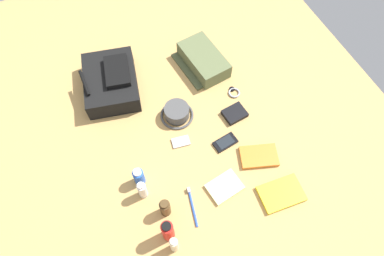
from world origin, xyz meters
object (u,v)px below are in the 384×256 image
object	(u,v)px
toiletry_pouch	(203,60)
cologne_bottle	(165,208)
paperback_novel	(281,194)
backpack	(111,82)
bucket_hat	(177,113)
travel_guidebook	(259,156)
toothbrush	(192,204)
cell_phone	(225,142)
wristwatch	(234,92)
wallet	(235,114)
media_player	(181,142)
lotion_bottle	(174,245)
sunscreen_spray	(168,231)
notepad	(225,187)
toothpaste_tube	(142,190)
deodorant_spray	(139,177)

from	to	relation	value
toiletry_pouch	cologne_bottle	bearing A→B (deg)	143.41
paperback_novel	backpack	bearing A→B (deg)	30.14
toiletry_pouch	bucket_hat	xyz separation A→B (m)	(-0.23, 0.26, -0.01)
travel_guidebook	toothbrush	distance (m)	0.39
cell_phone	wristwatch	distance (m)	0.30
travel_guidebook	wallet	size ratio (longest dim) A/B	1.82
media_player	lotion_bottle	bearing A→B (deg)	153.44
sunscreen_spray	notepad	world-z (taller)	sunscreen_spray
cell_phone	cologne_bottle	bearing A→B (deg)	116.04
cell_phone	toothbrush	bearing A→B (deg)	127.65
wristwatch	toothbrush	world-z (taller)	toothbrush
toiletry_pouch	bucket_hat	world-z (taller)	toiletry_pouch
toothpaste_tube	notepad	size ratio (longest dim) A/B	0.82
lotion_bottle	sunscreen_spray	xyz separation A→B (m)	(0.06, 0.00, 0.02)
cell_phone	wristwatch	xyz separation A→B (m)	(0.24, -0.17, -0.00)
backpack	media_player	xyz separation A→B (m)	(-0.44, -0.20, -0.05)
backpack	sunscreen_spray	xyz separation A→B (m)	(-0.82, 0.02, 0.03)
wristwatch	media_player	bearing A→B (deg)	112.04
notepad	paperback_novel	bearing A→B (deg)	-130.42
travel_guidebook	cell_phone	distance (m)	0.17
lotion_bottle	notepad	bearing A→B (deg)	-64.39
toothpaste_tube	deodorant_spray	distance (m)	0.07
bucket_hat	deodorant_spray	size ratio (longest dim) A/B	1.45
bucket_hat	deodorant_spray	world-z (taller)	deodorant_spray
lotion_bottle	paperback_novel	xyz separation A→B (m)	(0.01, -0.52, -0.06)
wristwatch	sunscreen_spray	bearing A→B (deg)	131.96
lotion_bottle	sunscreen_spray	world-z (taller)	sunscreen_spray
backpack	toothpaste_tube	xyz separation A→B (m)	(-0.61, 0.06, 0.00)
toiletry_pouch	paperback_novel	size ratio (longest dim) A/B	1.53
media_player	toothbrush	xyz separation A→B (m)	(-0.30, 0.08, 0.00)
toiletry_pouch	wallet	distance (m)	0.35
bucket_hat	notepad	world-z (taller)	bucket_hat
lotion_bottle	toothbrush	bearing A→B (deg)	-46.01
sunscreen_spray	toothbrush	xyz separation A→B (m)	(0.08, -0.14, -0.08)
paperback_novel	toothbrush	size ratio (longest dim) A/B	1.14
deodorant_spray	notepad	bearing A→B (deg)	-119.11
bucket_hat	media_player	world-z (taller)	bucket_hat
toothpaste_tube	cell_phone	world-z (taller)	toothpaste_tube
sunscreen_spray	travel_guidebook	bearing A→B (deg)	-73.38
travel_guidebook	wristwatch	distance (m)	0.38
toothbrush	backpack	bearing A→B (deg)	9.09
notepad	wallet	bearing A→B (deg)	-43.39
cologne_bottle	travel_guidebook	size ratio (longest dim) A/B	0.59
toiletry_pouch	sunscreen_spray	bearing A→B (deg)	145.72
bucket_hat	wallet	xyz separation A→B (m)	(-0.12, -0.27, -0.02)
paperback_novel	toiletry_pouch	bearing A→B (deg)	0.52
toiletry_pouch	sunscreen_spray	distance (m)	0.92
paperback_novel	toothbrush	bearing A→B (deg)	72.38
sunscreen_spray	travel_guidebook	xyz separation A→B (m)	(0.16, -0.52, -0.07)
cologne_bottle	media_player	world-z (taller)	cologne_bottle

